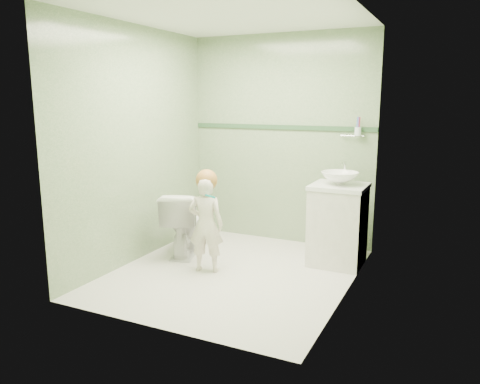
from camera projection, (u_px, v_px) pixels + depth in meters
The scene contains 12 objects.
ground at pixel (233, 273), 4.56m from camera, with size 2.50×2.50×0.00m, color silver.
room_shell at pixel (233, 150), 4.33m from camera, with size 2.50×2.54×2.40m.
trim_stripe at pixel (281, 127), 5.39m from camera, with size 2.20×0.02×0.05m, color #2F5333.
vanity at pixel (338, 226), 4.75m from camera, with size 0.52×0.50×0.80m, color beige.
counter at pixel (339, 186), 4.67m from camera, with size 0.54×0.52×0.04m, color white.
basin at pixel (340, 178), 4.65m from camera, with size 0.37×0.37×0.13m, color white.
faucet at pixel (344, 168), 4.80m from camera, with size 0.03×0.13×0.18m.
cup_holder at pixel (357, 131), 4.97m from camera, with size 0.26×0.07×0.21m.
toilet at pixel (184, 223), 5.06m from camera, with size 0.39×0.69×0.70m, color white.
toddler at pixel (206, 225), 4.53m from camera, with size 0.34×0.23×0.94m, color white.
hair_cap at pixel (207, 180), 4.47m from camera, with size 0.21×0.21×0.21m, color #A06B2F.
teal_toothbrush at pixel (210, 196), 4.34m from camera, with size 0.11×0.14×0.08m.
Camera 1 is at (1.92, -3.87, 1.67)m, focal length 34.96 mm.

